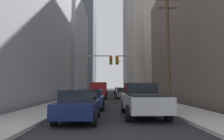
% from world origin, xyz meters
% --- Properties ---
extents(sidewalk_left, '(2.76, 160.00, 0.15)m').
position_xyz_m(sidewalk_left, '(-4.70, 50.00, 0.07)').
color(sidewalk_left, '#9E9E99').
rests_on(sidewalk_left, ground).
extents(sidewalk_right, '(2.76, 160.00, 0.15)m').
position_xyz_m(sidewalk_right, '(4.70, 50.00, 0.07)').
color(sidewalk_right, '#9E9E99').
rests_on(sidewalk_right, ground).
extents(pickup_truck_silver, '(2.20, 5.46, 1.90)m').
position_xyz_m(pickup_truck_silver, '(1.62, 8.42, 0.93)').
color(pickup_truck_silver, '#B7BABF').
rests_on(pickup_truck_silver, ground).
extents(cargo_van_red, '(2.16, 5.25, 2.26)m').
position_xyz_m(cargo_van_red, '(-1.77, 25.72, 1.29)').
color(cargo_van_red, maroon).
rests_on(cargo_van_red, ground).
extents(sedan_navy, '(1.95, 4.24, 1.52)m').
position_xyz_m(sedan_navy, '(-1.76, 6.73, 0.77)').
color(sedan_navy, '#141E4C').
rests_on(sedan_navy, ground).
extents(sedan_blue, '(1.95, 4.21, 1.52)m').
position_xyz_m(sedan_blue, '(-1.66, 12.06, 0.77)').
color(sedan_blue, navy).
rests_on(sedan_blue, ground).
extents(sedan_grey, '(1.95, 4.23, 1.52)m').
position_xyz_m(sedan_grey, '(1.53, 26.54, 0.77)').
color(sedan_grey, slate).
rests_on(sedan_grey, ground).
extents(sedan_green, '(1.95, 4.24, 1.52)m').
position_xyz_m(sedan_green, '(1.66, 43.67, 0.77)').
color(sedan_green, '#195938').
rests_on(sedan_green, ground).
extents(sedan_black, '(1.95, 4.21, 1.52)m').
position_xyz_m(sedan_black, '(-1.74, 39.69, 0.77)').
color(sedan_black, black).
rests_on(sedan_black, ground).
extents(traffic_signal_near_left, '(4.07, 0.44, 6.00)m').
position_xyz_m(traffic_signal_near_left, '(-2.18, 21.29, 4.06)').
color(traffic_signal_near_left, gray).
rests_on(traffic_signal_near_left, ground).
extents(traffic_signal_near_right, '(3.58, 0.44, 6.00)m').
position_xyz_m(traffic_signal_near_right, '(2.40, 21.29, 4.03)').
color(traffic_signal_near_right, gray).
rests_on(traffic_signal_near_right, ground).
extents(utility_pole_right, '(2.20, 0.28, 10.24)m').
position_xyz_m(utility_pole_right, '(4.97, 14.77, 5.40)').
color(utility_pole_right, brown).
rests_on(utility_pole_right, ground).
extents(street_lamp_right, '(2.65, 0.32, 7.50)m').
position_xyz_m(street_lamp_right, '(3.58, 41.38, 4.57)').
color(street_lamp_right, gray).
rests_on(street_lamp_right, ground).
extents(building_left_mid_office, '(23.49, 21.73, 21.77)m').
position_xyz_m(building_left_mid_office, '(-18.45, 45.35, 10.89)').
color(building_left_mid_office, '#93939E').
rests_on(building_left_mid_office, ground).
extents(building_left_far_tower, '(21.23, 21.27, 45.24)m').
position_xyz_m(building_left_far_tower, '(-17.91, 92.20, 22.62)').
color(building_left_far_tower, '#4C515B').
rests_on(building_left_far_tower, ground).
extents(building_right_mid_block, '(25.54, 18.32, 28.60)m').
position_xyz_m(building_right_mid_block, '(20.12, 51.49, 14.30)').
color(building_right_mid_block, '#B7A893').
rests_on(building_right_mid_block, ground).
extents(building_right_far_highrise, '(21.78, 27.84, 46.51)m').
position_xyz_m(building_right_far_highrise, '(17.56, 90.30, 23.25)').
color(building_right_far_highrise, gray).
rests_on(building_right_far_highrise, ground).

